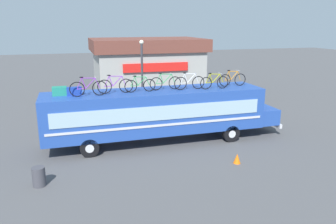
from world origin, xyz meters
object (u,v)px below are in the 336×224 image
(rooftop_bicycle_2, at_px, (115,86))
(rooftop_bicycle_7, at_px, (233,79))
(trash_bin, at_px, (39,177))
(street_lamp, at_px, (142,76))
(bus, at_px, (160,111))
(rooftop_bicycle_3, at_px, (140,85))
(rooftop_bicycle_6, at_px, (214,82))
(rooftop_bicycle_4, at_px, (165,83))
(luggage_bag_1, at_px, (60,91))
(luggage_bag_2, at_px, (74,91))
(traffic_cone, at_px, (237,158))
(rooftop_bicycle_1, at_px, (88,88))
(rooftop_bicycle_5, at_px, (189,82))

(rooftop_bicycle_2, relative_size, rooftop_bicycle_7, 1.10)
(rooftop_bicycle_7, distance_m, trash_bin, 11.40)
(street_lamp, bearing_deg, bus, -89.77)
(rooftop_bicycle_7, bearing_deg, bus, -179.44)
(rooftop_bicycle_3, xyz_separation_m, rooftop_bicycle_6, (4.06, -0.33, 0.01))
(rooftop_bicycle_7, bearing_deg, rooftop_bicycle_4, 179.40)
(rooftop_bicycle_2, height_order, trash_bin, rooftop_bicycle_2)
(luggage_bag_1, relative_size, rooftop_bicycle_2, 0.38)
(rooftop_bicycle_4, bearing_deg, rooftop_bicycle_7, -0.60)
(rooftop_bicycle_7, bearing_deg, luggage_bag_2, -179.83)
(traffic_cone, bearing_deg, street_lamp, 108.22)
(luggage_bag_1, height_order, rooftop_bicycle_6, rooftop_bicycle_6)
(rooftop_bicycle_7, bearing_deg, rooftop_bicycle_1, -176.80)
(rooftop_bicycle_2, relative_size, rooftop_bicycle_6, 1.10)
(rooftop_bicycle_3, relative_size, trash_bin, 2.06)
(bus, distance_m, rooftop_bicycle_6, 3.37)
(luggage_bag_1, bearing_deg, rooftop_bicycle_7, -1.14)
(rooftop_bicycle_2, distance_m, trash_bin, 5.91)
(bus, height_order, rooftop_bicycle_4, rooftop_bicycle_4)
(rooftop_bicycle_5, bearing_deg, rooftop_bicycle_6, -9.45)
(traffic_cone, bearing_deg, trash_bin, 178.37)
(bus, bearing_deg, rooftop_bicycle_3, -174.04)
(luggage_bag_2, xyz_separation_m, rooftop_bicycle_4, (4.75, 0.07, 0.18))
(bus, height_order, luggage_bag_1, luggage_bag_1)
(bus, xyz_separation_m, rooftop_bicycle_7, (4.32, 0.04, 1.54))
(rooftop_bicycle_3, xyz_separation_m, rooftop_bicycle_5, (2.70, -0.11, 0.02))
(rooftop_bicycle_1, bearing_deg, street_lamp, 51.42)
(rooftop_bicycle_3, bearing_deg, traffic_cone, -45.38)
(traffic_cone, bearing_deg, bus, 124.25)
(rooftop_bicycle_3, bearing_deg, luggage_bag_2, 177.76)
(rooftop_bicycle_5, bearing_deg, trash_bin, -155.72)
(rooftop_bicycle_3, xyz_separation_m, rooftop_bicycle_4, (1.44, 0.20, 0.02))
(luggage_bag_2, height_order, rooftop_bicycle_4, rooftop_bicycle_4)
(rooftop_bicycle_2, bearing_deg, rooftop_bicycle_3, -1.32)
(bus, relative_size, rooftop_bicycle_7, 7.95)
(luggage_bag_2, distance_m, traffic_cone, 8.59)
(rooftop_bicycle_1, bearing_deg, rooftop_bicycle_4, 6.87)
(luggage_bag_1, height_order, rooftop_bicycle_2, rooftop_bicycle_2)
(luggage_bag_1, height_order, trash_bin, luggage_bag_1)
(rooftop_bicycle_3, bearing_deg, rooftop_bicycle_4, 7.84)
(rooftop_bicycle_4, bearing_deg, street_lamp, 95.03)
(bus, xyz_separation_m, rooftop_bicycle_2, (-2.37, -0.08, 1.55))
(trash_bin, bearing_deg, rooftop_bicycle_7, 19.72)
(trash_bin, bearing_deg, rooftop_bicycle_1, 54.49)
(rooftop_bicycle_7, relative_size, trash_bin, 2.06)
(rooftop_bicycle_7, bearing_deg, rooftop_bicycle_2, -178.92)
(rooftop_bicycle_5, relative_size, traffic_cone, 3.70)
(traffic_cone, bearing_deg, luggage_bag_2, 150.86)
(rooftop_bicycle_5, bearing_deg, bus, 172.24)
(bus, distance_m, rooftop_bicycle_2, 2.84)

